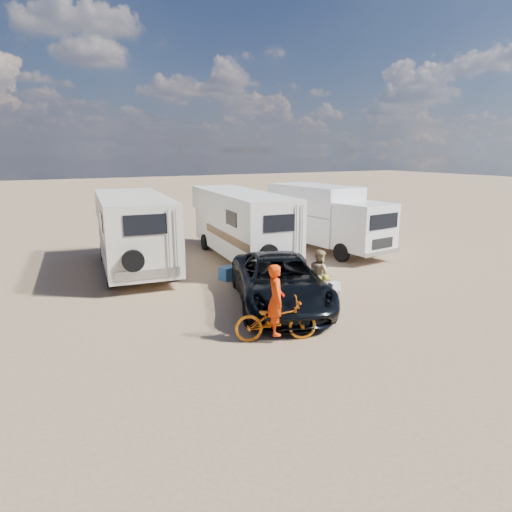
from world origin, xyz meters
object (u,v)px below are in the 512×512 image
rv_left (134,233)px  crate (323,273)px  dark_suv (280,282)px  bike_parked (373,245)px  rider_man (276,306)px  rider_woman (319,280)px  bike_man (276,320)px  cooler (228,273)px  rv_main (241,226)px  box_truck (328,219)px  bike_woman (319,289)px

rv_left → crate: rv_left is taller
dark_suv → bike_parked: bearing=48.8°
rider_man → rider_woman: bearing=-35.1°
rider_man → crate: bearing=-26.4°
rider_woman → dark_suv: bearing=73.9°
rv_left → bike_man: 8.54m
bike_man → cooler: bearing=8.5°
rider_man → crate: 6.02m
rv_main → box_truck: 4.24m
box_truck → dark_suv: size_ratio=1.19×
rv_main → rider_man: rv_main is taller
bike_woman → rider_man: (-2.52, -1.67, 0.39)m
bike_man → bike_parked: 10.50m
rv_main → rv_left: bearing=-177.6°
rv_main → crate: 4.47m
rider_man → bike_parked: 10.50m
crate → rv_left: bearing=142.8°
rv_left → rider_woman: size_ratio=4.47×
box_truck → bike_parked: (1.31, -1.63, -1.05)m
bike_woman → cooler: bike_woman is taller
dark_suv → rv_main: bearing=94.9°
rider_woman → crate: (1.91, 2.34, -0.60)m
rv_left → rider_man: bearing=-73.8°
rv_left → dark_suv: (2.75, -6.25, -0.70)m
box_truck → bike_man: 10.60m
bike_man → rider_man: bearing=0.0°
bike_parked → rv_left: bearing=78.8°
rider_woman → bike_woman: bearing=0.0°
rider_man → bike_parked: (8.63, 5.98, -0.44)m
rider_man → crate: size_ratio=4.35×
rv_left → bike_woman: rv_left is taller
box_truck → dark_suv: 8.08m
rv_main → rider_woman: rv_main is taller
rv_left → crate: size_ratio=16.90×
box_truck → rv_main: bearing=167.5°
box_truck → cooler: (-6.08, -2.20, -1.25)m
bike_man → rider_woman: bearing=-35.1°
rv_left → rider_man: 8.51m
dark_suv → cooler: dark_suv is taller
rv_left → crate: (5.77, -4.38, -1.28)m
box_truck → bike_man: bearing=-140.0°
bike_man → bike_parked: bearing=-33.8°
rv_main → crate: bearing=-65.4°
rider_woman → rv_left: bearing=36.7°
bike_woman → bike_parked: size_ratio=0.98×
dark_suv → box_truck: bearing=63.6°
rider_man → cooler: bearing=8.5°
bike_parked → dark_suv: bearing=120.4°
bike_man → rider_man: size_ratio=1.15×
rv_main → bike_woman: 6.51m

